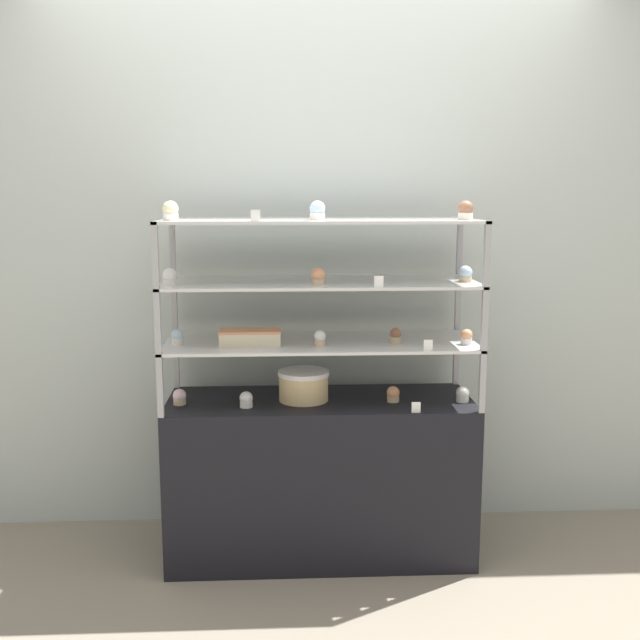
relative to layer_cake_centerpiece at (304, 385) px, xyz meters
The scene contains 26 objects.
ground_plane 0.76m from the layer_cake_centerpiece, 10.91° to the left, with size 20.00×20.00×0.00m, color gray.
back_wall 0.67m from the layer_cake_centerpiece, 79.96° to the left, with size 8.00×0.05×2.60m.
display_base 0.42m from the layer_cake_centerpiece, 10.91° to the left, with size 1.30×0.48×0.70m.
display_riser_lower 0.19m from the layer_cake_centerpiece, 10.91° to the left, with size 1.30×0.48×0.25m.
display_riser_middle 0.44m from the layer_cake_centerpiece, 10.91° to the left, with size 1.30×0.48×0.25m.
display_riser_upper 0.69m from the layer_cake_centerpiece, 10.91° to the left, with size 1.30×0.48×0.25m.
layer_cake_centerpiece is the anchor object (origin of this frame).
sheet_cake_frosted 0.31m from the layer_cake_centerpiece, 169.06° to the right, with size 0.25×0.12×0.06m.
cupcake_0 0.52m from the layer_cake_centerpiece, behind, with size 0.06×0.06×0.07m.
cupcake_1 0.26m from the layer_cake_centerpiece, 159.12° to the right, with size 0.06×0.06×0.07m.
cupcake_2 0.38m from the layer_cake_centerpiece, ahead, with size 0.06×0.06×0.07m.
cupcake_3 0.67m from the layer_cake_centerpiece, ahead, with size 0.06×0.06×0.07m.
price_tag_0 0.49m from the layer_cake_centerpiece, 24.79° to the right, with size 0.04×0.00×0.04m.
cupcake_4 0.57m from the layer_cake_centerpiece, behind, with size 0.05×0.05×0.06m.
cupcake_5 0.25m from the layer_cake_centerpiece, 53.70° to the right, with size 0.05×0.05×0.06m.
cupcake_6 0.44m from the layer_cake_centerpiece, ahead, with size 0.05×0.05×0.06m.
cupcake_7 0.71m from the layer_cake_centerpiece, ahead, with size 0.05×0.05×0.06m.
price_tag_1 0.57m from the layer_cake_centerpiece, 22.85° to the right, with size 0.04×0.00×0.04m.
cupcake_8 0.72m from the layer_cake_centerpiece, behind, with size 0.06×0.06×0.07m.
cupcake_9 0.49m from the layer_cake_centerpiece, 60.65° to the right, with size 0.06×0.06×0.07m.
cupcake_10 0.82m from the layer_cake_centerpiece, ahead, with size 0.06×0.06×0.07m.
price_tag_2 0.59m from the layer_cake_centerpiece, 35.49° to the right, with size 0.04×0.00×0.04m.
cupcake_11 0.91m from the layer_cake_centerpiece, 167.58° to the right, with size 0.06×0.06×0.08m.
cupcake_12 0.74m from the layer_cake_centerpiece, 50.60° to the right, with size 0.06×0.06×0.08m.
cupcake_13 0.99m from the layer_cake_centerpiece, ahead, with size 0.06×0.06×0.08m.
price_tag_3 0.77m from the layer_cake_centerpiece, 132.11° to the right, with size 0.04×0.00×0.04m.
Camera 1 is at (-0.15, -3.09, 1.57)m, focal length 42.00 mm.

